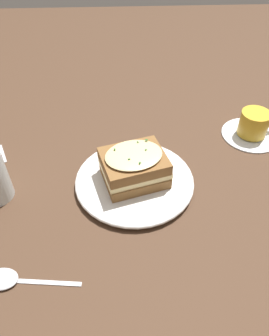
% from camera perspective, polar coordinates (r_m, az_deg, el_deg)
% --- Properties ---
extents(ground_plane, '(2.40, 2.40, 0.00)m').
position_cam_1_polar(ground_plane, '(0.74, 0.70, -2.77)').
color(ground_plane, '#473021').
extents(dinner_plate, '(0.26, 0.26, 0.02)m').
position_cam_1_polar(dinner_plate, '(0.73, 0.00, -2.24)').
color(dinner_plate, white).
rests_on(dinner_plate, ground_plane).
extents(sandwich, '(0.16, 0.14, 0.08)m').
position_cam_1_polar(sandwich, '(0.70, -0.05, 0.19)').
color(sandwich, brown).
rests_on(sandwich, dinner_plate).
extents(teacup_with_saucer, '(0.15, 0.15, 0.07)m').
position_cam_1_polar(teacup_with_saucer, '(0.90, 19.98, 6.81)').
color(teacup_with_saucer, white).
rests_on(teacup_with_saucer, ground_plane).
extents(spoon, '(0.17, 0.05, 0.01)m').
position_cam_1_polar(spoon, '(0.63, -21.34, -17.62)').
color(spoon, silver).
rests_on(spoon, ground_plane).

